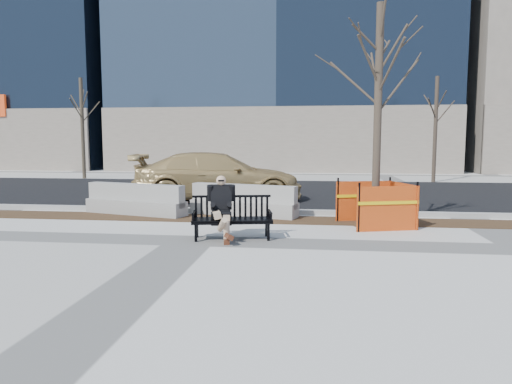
# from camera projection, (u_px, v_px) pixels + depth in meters

# --- Properties ---
(ground) EXTENTS (120.00, 120.00, 0.00)m
(ground) POSITION_uv_depth(u_px,v_px,m) (192.00, 241.00, 9.09)
(ground) COLOR beige
(ground) RESTS_ON ground
(mulch_strip) EXTENTS (40.00, 1.20, 0.02)m
(mulch_strip) POSITION_uv_depth(u_px,v_px,m) (219.00, 219.00, 11.65)
(mulch_strip) COLOR #47301C
(mulch_strip) RESTS_ON ground
(asphalt_street) EXTENTS (60.00, 10.40, 0.01)m
(asphalt_street) POSITION_uv_depth(u_px,v_px,m) (251.00, 192.00, 17.77)
(asphalt_street) COLOR black
(asphalt_street) RESTS_ON ground
(curb) EXTENTS (60.00, 0.25, 0.12)m
(curb) POSITION_uv_depth(u_px,v_px,m) (226.00, 211.00, 12.58)
(curb) COLOR #9E9B93
(curb) RESTS_ON ground
(bench) EXTENTS (1.68, 0.87, 0.85)m
(bench) POSITION_uv_depth(u_px,v_px,m) (232.00, 239.00, 9.25)
(bench) COLOR black
(bench) RESTS_ON ground
(seated_man) EXTENTS (0.70, 0.99, 1.26)m
(seated_man) POSITION_uv_depth(u_px,v_px,m) (222.00, 239.00, 9.28)
(seated_man) COLOR black
(seated_man) RESTS_ON ground
(tree_fence) EXTENTS (2.62, 2.62, 5.26)m
(tree_fence) POSITION_uv_depth(u_px,v_px,m) (375.00, 226.00, 10.71)
(tree_fence) COLOR #FF5F1A
(tree_fence) RESTS_ON ground
(sedan) EXTENTS (5.70, 3.17, 1.56)m
(sedan) POSITION_uv_depth(u_px,v_px,m) (218.00, 201.00, 15.20)
(sedan) COLOR tan
(sedan) RESTS_ON ground
(jersey_barrier_left) EXTENTS (2.89, 1.34, 0.82)m
(jersey_barrier_left) POSITION_uv_depth(u_px,v_px,m) (136.00, 214.00, 12.35)
(jersey_barrier_left) COLOR gray
(jersey_barrier_left) RESTS_ON ground
(jersey_barrier_right) EXTENTS (2.89, 1.33, 0.82)m
(jersey_barrier_right) POSITION_uv_depth(u_px,v_px,m) (243.00, 216.00, 12.14)
(jersey_barrier_right) COLOR #A19E97
(jersey_barrier_right) RESTS_ON ground
(far_tree_left) EXTENTS (2.45, 2.45, 5.52)m
(far_tree_left) POSITION_uv_depth(u_px,v_px,m) (84.00, 178.00, 24.33)
(far_tree_left) COLOR #4A3F30
(far_tree_left) RESTS_ON ground
(far_tree_right) EXTENTS (2.43, 2.43, 5.28)m
(far_tree_right) POSITION_uv_depth(u_px,v_px,m) (433.00, 182.00, 22.08)
(far_tree_right) COLOR #46392D
(far_tree_right) RESTS_ON ground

